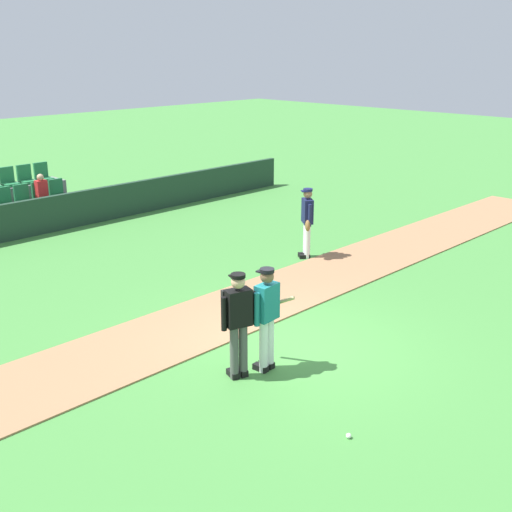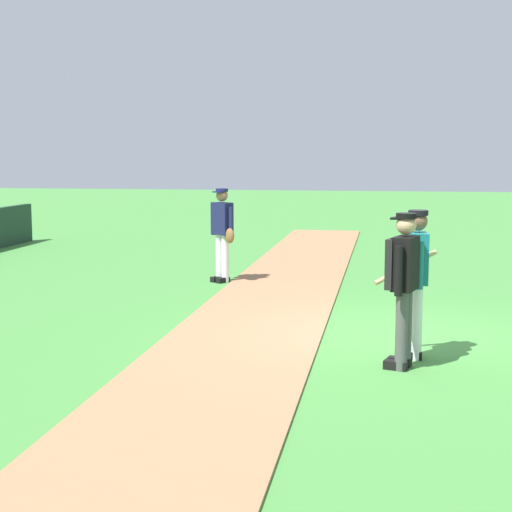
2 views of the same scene
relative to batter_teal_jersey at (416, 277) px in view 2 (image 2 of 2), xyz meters
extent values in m
plane|color=#42843A|center=(0.86, 0.25, -0.97)|extent=(80.00, 80.00, 0.00)
cube|color=#9E704C|center=(0.86, 2.18, -0.95)|extent=(28.00, 2.04, 0.03)
cylinder|color=white|center=(-0.09, -0.01, -0.52)|extent=(0.14, 0.14, 0.90)
cylinder|color=white|center=(0.07, 0.00, -0.52)|extent=(0.14, 0.14, 0.90)
cube|color=black|center=(-0.09, 0.05, -0.92)|extent=(0.14, 0.27, 0.10)
cube|color=black|center=(0.07, 0.06, -0.92)|extent=(0.14, 0.27, 0.10)
cube|color=#197075|center=(-0.01, -0.01, 0.23)|extent=(0.42, 0.25, 0.60)
cylinder|color=#197075|center=(-0.25, -0.03, 0.18)|extent=(0.09, 0.09, 0.55)
cylinder|color=#197075|center=(0.24, 0.01, 0.18)|extent=(0.09, 0.09, 0.55)
sphere|color=brown|center=(-0.01, -0.01, 0.66)|extent=(0.22, 0.22, 0.22)
cylinder|color=black|center=(-0.01, -0.01, 0.76)|extent=(0.23, 0.23, 0.06)
cube|color=black|center=(-0.01, 0.09, 0.73)|extent=(0.19, 0.14, 0.02)
cylinder|color=tan|center=(0.23, 0.11, 0.08)|extent=(0.36, 0.76, 0.41)
cylinder|color=#4C4C4C|center=(-0.57, 0.16, -0.52)|extent=(0.14, 0.14, 0.90)
cylinder|color=#4C4C4C|center=(-0.42, 0.12, -0.52)|extent=(0.14, 0.14, 0.90)
cube|color=black|center=(-0.55, 0.22, -0.92)|extent=(0.19, 0.28, 0.10)
cube|color=black|center=(-0.40, 0.17, -0.92)|extent=(0.19, 0.28, 0.10)
cube|color=black|center=(-0.49, 0.14, 0.23)|extent=(0.45, 0.33, 0.60)
cylinder|color=black|center=(-0.73, 0.21, 0.18)|extent=(0.09, 0.09, 0.55)
cylinder|color=black|center=(-0.25, 0.07, 0.18)|extent=(0.09, 0.09, 0.55)
sphere|color=tan|center=(-0.49, 0.14, 0.66)|extent=(0.22, 0.22, 0.22)
cylinder|color=black|center=(-0.49, 0.14, 0.76)|extent=(0.23, 0.23, 0.06)
cube|color=black|center=(-0.47, 0.24, 0.73)|extent=(0.21, 0.17, 0.02)
cube|color=black|center=(-0.46, 0.26, 0.23)|extent=(0.44, 0.20, 0.56)
cylinder|color=white|center=(4.94, 3.33, -0.52)|extent=(0.14, 0.14, 0.90)
cylinder|color=white|center=(5.03, 3.46, -0.52)|extent=(0.14, 0.14, 0.90)
cube|color=black|center=(4.89, 3.36, -0.92)|extent=(0.28, 0.25, 0.10)
cube|color=black|center=(4.98, 3.49, -0.92)|extent=(0.28, 0.25, 0.10)
cube|color=#191E47|center=(4.98, 3.39, 0.23)|extent=(0.41, 0.45, 0.60)
cylinder|color=#191E47|center=(4.84, 3.19, 0.18)|extent=(0.09, 0.09, 0.55)
cylinder|color=#191E47|center=(5.13, 3.59, 0.18)|extent=(0.09, 0.09, 0.55)
sphere|color=#9E7051|center=(4.98, 3.39, 0.66)|extent=(0.22, 0.22, 0.22)
cylinder|color=#191E4C|center=(4.98, 3.39, 0.76)|extent=(0.23, 0.23, 0.06)
cube|color=#191E4C|center=(4.90, 3.45, 0.73)|extent=(0.20, 0.22, 0.02)
ellipsoid|color=brown|center=(4.78, 3.20, -0.07)|extent=(0.22, 0.23, 0.28)
camera|label=1|loc=(-6.89, -6.58, 4.10)|focal=45.37mm
camera|label=2|loc=(-9.18, 0.35, 1.45)|focal=54.51mm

